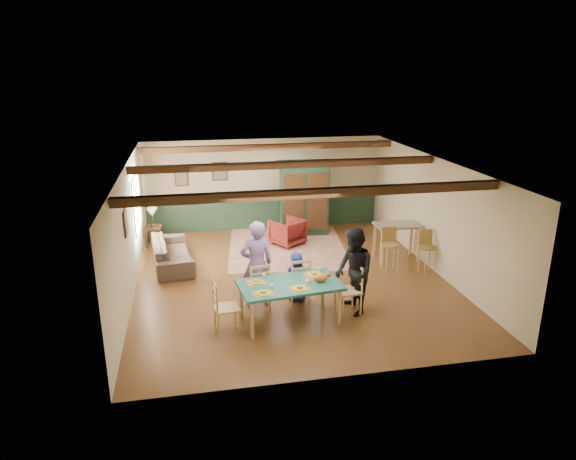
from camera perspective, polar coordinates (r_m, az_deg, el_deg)
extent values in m
plane|color=#502F16|center=(11.98, 0.29, -5.44)|extent=(8.00, 8.00, 0.00)
cube|color=beige|center=(15.32, -2.66, 5.09)|extent=(7.00, 0.02, 2.70)
cube|color=beige|center=(11.38, -17.25, -0.30)|extent=(0.02, 8.00, 2.70)
cube|color=beige|center=(12.65, 16.05, 1.61)|extent=(0.02, 8.00, 2.70)
cube|color=white|center=(11.18, 0.31, 7.36)|extent=(7.00, 8.00, 0.02)
cube|color=#1B3222|center=(15.53, -2.61, 1.83)|extent=(6.95, 0.03, 0.90)
cube|color=black|center=(9.01, 3.20, 4.14)|extent=(6.95, 0.16, 0.16)
cube|color=black|center=(11.59, -0.09, 7.28)|extent=(6.95, 0.16, 0.16)
cube|color=black|center=(14.11, -2.13, 9.20)|extent=(6.95, 0.16, 0.16)
imported|color=#8362A8|center=(10.35, -3.51, -3.86)|extent=(0.72, 0.51, 1.83)
imported|color=black|center=(10.18, 7.35, -4.61)|extent=(0.76, 0.92, 1.75)
imported|color=navy|center=(10.72, 0.95, -5.24)|extent=(0.56, 0.40, 1.07)
cube|color=beige|center=(14.02, -0.15, -1.86)|extent=(3.50, 4.00, 0.01)
cube|color=#14321F|center=(14.82, 1.81, 3.57)|extent=(1.56, 0.72, 2.15)
imported|color=#450E0D|center=(14.10, -0.09, -0.20)|extent=(1.09, 1.09, 0.73)
imported|color=#3D2F26|center=(12.98, -12.78, -2.48)|extent=(1.10, 2.29, 0.64)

